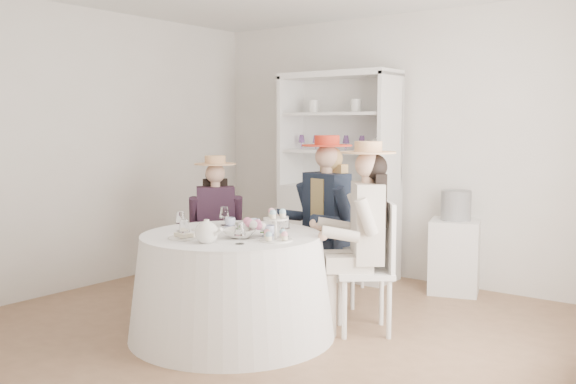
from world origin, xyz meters
The scene contains 21 objects.
ground centered at (0.00, 0.00, 0.00)m, with size 4.50×4.50×0.00m, color brown.
wall_back centered at (0.00, 2.00, 1.35)m, with size 4.50×4.50×0.00m, color silver.
wall_front centered at (0.00, -2.00, 1.35)m, with size 4.50×4.50×0.00m, color silver.
wall_left centered at (-2.25, 0.00, 1.35)m, with size 4.50×4.50×0.00m, color silver.
tea_table centered at (-0.12, -0.44, 0.38)m, with size 1.55×1.55×0.77m.
hutch centered at (-0.54, 1.70, 0.76)m, with size 1.40×0.85×2.12m.
side_table centered at (0.73, 1.75, 0.35)m, with size 0.45×0.45×0.69m, color silver.
hatbox centered at (0.73, 1.75, 0.83)m, with size 0.28×0.28×0.28m, color black.
guest_left centered at (-0.88, 0.20, 0.74)m, with size 0.56×0.55×1.31m.
guest_mid centered at (0.06, 0.54, 0.85)m, with size 0.56×0.59×1.50m.
guest_right centered at (0.63, 0.21, 0.82)m, with size 0.63×0.60×1.46m.
spare_chair centered at (-0.19, 1.47, 0.51)m, with size 0.43×0.43×0.95m.
teacup_a centered at (-0.34, -0.22, 0.81)m, with size 0.09×0.09×0.07m, color white.
teacup_b centered at (-0.12, -0.16, 0.81)m, with size 0.08×0.08×0.07m, color white.
teacup_c centered at (0.18, -0.37, 0.81)m, with size 0.09×0.09×0.07m, color white.
flower_bowl centered at (0.06, -0.54, 0.80)m, with size 0.24×0.24×0.06m, color white.
flower_arrangement centered at (0.10, -0.46, 0.86)m, with size 0.17×0.17×0.06m.
table_teapot centered at (0.00, -0.82, 0.85)m, with size 0.23×0.16×0.17m.
sandwich_plate centered at (-0.26, -0.79, 0.79)m, with size 0.23×0.23×0.05m.
cupcake_stand centered at (0.33, -0.47, 0.85)m, with size 0.23×0.23×0.22m.
stemware_set centered at (-0.12, -0.44, 0.85)m, with size 0.86×0.90×0.15m.
Camera 1 is at (3.07, -3.95, 1.59)m, focal length 40.00 mm.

